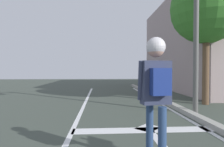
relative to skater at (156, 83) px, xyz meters
name	(u,v)px	position (x,y,z in m)	size (l,w,h in m)	color
lane_line_center	(70,136)	(-1.43, 1.48, -1.23)	(0.12, 20.00, 0.01)	silver
lane_line_curbside	(211,133)	(1.70, 1.48, -1.23)	(0.12, 20.00, 0.01)	silver
stop_bar	(143,130)	(0.21, 1.75, -1.23)	(3.28, 0.40, 0.01)	silver
lane_arrow_stem	(159,141)	(0.38, 1.06, -1.23)	(0.16, 1.40, 0.01)	silver
lane_arrow_head	(148,128)	(0.38, 1.91, -1.23)	(0.56, 0.44, 0.01)	silver
curb_strip	(222,129)	(1.95, 1.48, -1.16)	(0.24, 24.00, 0.14)	#9A9991
skater	(156,83)	(0.00, 0.00, 0.00)	(0.49, 0.65, 1.79)	navy
roadside_tree	(206,9)	(3.48, 4.82, 2.63)	(2.83, 2.83, 5.30)	brown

